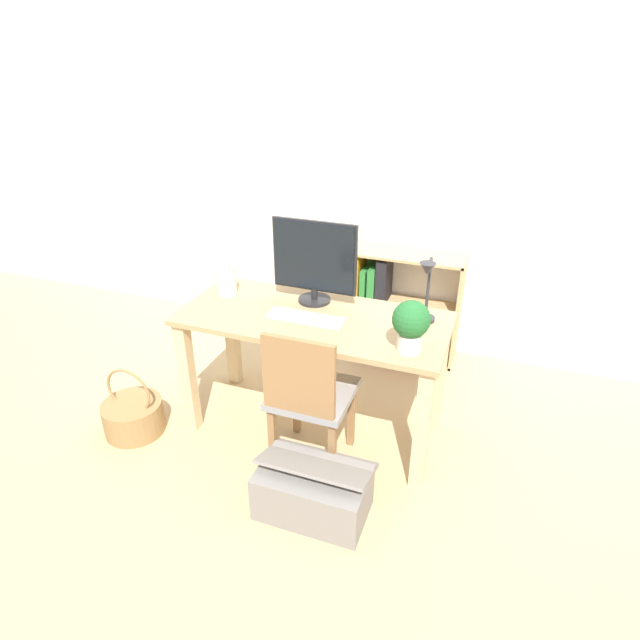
# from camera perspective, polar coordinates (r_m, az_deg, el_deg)

# --- Properties ---
(ground_plane) EXTENTS (10.00, 10.00, 0.00)m
(ground_plane) POSITION_cam_1_polar(r_m,az_deg,el_deg) (3.22, -0.62, -11.09)
(ground_plane) COLOR tan
(wall_back) EXTENTS (8.00, 0.05, 2.60)m
(wall_back) POSITION_cam_1_polar(r_m,az_deg,el_deg) (3.69, 5.97, 16.42)
(wall_back) COLOR white
(wall_back) RESTS_ON ground_plane
(desk) EXTENTS (1.42, 0.63, 0.72)m
(desk) POSITION_cam_1_polar(r_m,az_deg,el_deg) (2.89, -0.68, -2.00)
(desk) COLOR tan
(desk) RESTS_ON ground_plane
(monitor) EXTENTS (0.48, 0.18, 0.46)m
(monitor) POSITION_cam_1_polar(r_m,az_deg,el_deg) (2.89, -0.61, 6.48)
(monitor) COLOR #232326
(monitor) RESTS_ON desk
(keyboard) EXTENTS (0.41, 0.12, 0.02)m
(keyboard) POSITION_cam_1_polar(r_m,az_deg,el_deg) (2.79, -1.50, 0.22)
(keyboard) COLOR #B2B2B7
(keyboard) RESTS_ON desk
(vase) EXTENTS (0.11, 0.11, 0.22)m
(vase) POSITION_cam_1_polar(r_m,az_deg,el_deg) (3.08, -10.00, 4.34)
(vase) COLOR silver
(vase) RESTS_ON desk
(desk_lamp) EXTENTS (0.10, 0.19, 0.36)m
(desk_lamp) POSITION_cam_1_polar(r_m,az_deg,el_deg) (2.69, 11.32, 3.52)
(desk_lamp) COLOR #2D2D33
(desk_lamp) RESTS_ON desk
(potted_plant) EXTENTS (0.18, 0.18, 0.26)m
(potted_plant) POSITION_cam_1_polar(r_m,az_deg,el_deg) (2.48, 9.67, -0.38)
(potted_plant) COLOR silver
(potted_plant) RESTS_ON desk
(chair) EXTENTS (0.40, 0.40, 0.83)m
(chair) POSITION_cam_1_polar(r_m,az_deg,el_deg) (2.69, -1.25, -7.89)
(chair) COLOR gray
(chair) RESTS_ON ground_plane
(bookshelf) EXTENTS (0.76, 0.28, 0.76)m
(bookshelf) POSITION_cam_1_polar(r_m,az_deg,el_deg) (3.80, 7.01, 1.52)
(bookshelf) COLOR tan
(bookshelf) RESTS_ON ground_plane
(basket) EXTENTS (0.34, 0.34, 0.42)m
(basket) POSITION_cam_1_polar(r_m,az_deg,el_deg) (3.30, -19.29, -9.57)
(basket) COLOR #997547
(basket) RESTS_ON ground_plane
(storage_box) EXTENTS (0.53, 0.37, 0.31)m
(storage_box) POSITION_cam_1_polar(r_m,az_deg,el_deg) (2.66, -0.73, -17.70)
(storage_box) COLOR gray
(storage_box) RESTS_ON ground_plane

